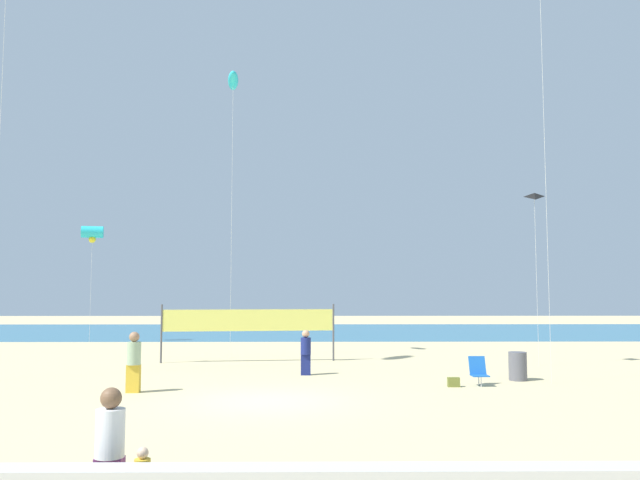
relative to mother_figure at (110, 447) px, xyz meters
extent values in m
plane|color=#D1BC89|center=(1.39, 8.69, -0.89)|extent=(120.00, 120.00, 0.00)
cube|color=teal|center=(1.39, 38.80, -0.88)|extent=(120.00, 20.00, 0.01)
cylinder|color=white|center=(0.00, 0.00, 0.18)|extent=(0.38, 0.38, 0.62)
sphere|color=brown|center=(0.00, 0.00, 0.63)|extent=(0.28, 0.28, 0.28)
cylinder|color=gold|center=(0.46, -0.10, -0.30)|extent=(0.21, 0.21, 0.34)
sphere|color=beige|center=(0.46, -0.10, -0.05)|extent=(0.15, 0.15, 0.15)
cube|color=navy|center=(2.41, 14.01, -0.53)|extent=(0.34, 0.21, 0.72)
cylinder|color=navy|center=(2.41, 14.01, 0.13)|extent=(0.36, 0.36, 0.59)
sphere|color=tan|center=(2.41, 14.01, 0.55)|extent=(0.26, 0.26, 0.26)
cube|color=gold|center=(-2.56, 10.20, -0.49)|extent=(0.38, 0.23, 0.80)
cylinder|color=#99B28C|center=(-2.56, 10.20, 0.24)|extent=(0.40, 0.40, 0.66)
sphere|color=#997051|center=(-2.56, 10.20, 0.72)|extent=(0.30, 0.30, 0.30)
cube|color=#1959B2|center=(7.85, 11.34, -0.57)|extent=(0.52, 0.48, 0.03)
cube|color=#1959B2|center=(7.85, 11.63, -0.29)|extent=(0.52, 0.23, 0.57)
cylinder|color=silver|center=(7.85, 11.20, -0.73)|extent=(0.03, 0.03, 0.32)
cylinder|color=silver|center=(7.85, 11.49, -0.73)|extent=(0.03, 0.03, 0.32)
cylinder|color=#595960|center=(9.44, 12.58, -0.42)|extent=(0.59, 0.59, 0.93)
cylinder|color=#4C4C51|center=(-3.59, 17.83, 0.31)|extent=(0.08, 0.08, 2.40)
cylinder|color=#4C4C51|center=(3.53, 18.64, 0.31)|extent=(0.08, 0.08, 2.40)
cube|color=#EAE566|center=(-0.03, 18.24, 0.84)|extent=(7.12, 0.83, 0.90)
cube|color=olive|center=(6.99, 11.19, -0.74)|extent=(0.36, 0.18, 0.29)
cylinder|color=silver|center=(-10.15, 28.14, 2.30)|extent=(0.01, 0.01, 6.38)
cylinder|color=#26BFCC|center=(-10.15, 28.14, 5.49)|extent=(1.34, 0.95, 0.68)
sphere|color=yellow|center=(-10.15, 28.14, 5.06)|extent=(0.41, 0.41, 0.41)
cylinder|color=silver|center=(-8.04, 12.81, 9.12)|extent=(0.01, 0.01, 20.01)
cylinder|color=silver|center=(-1.03, 19.96, 5.43)|extent=(0.01, 0.01, 12.63)
ellipsoid|color=#26BFCC|center=(-1.03, 19.96, 11.74)|extent=(0.65, 1.47, 0.84)
cube|color=orange|center=(-1.03, 19.96, 11.94)|extent=(0.27, 0.06, 0.34)
cylinder|color=silver|center=(10.29, 11.91, 6.40)|extent=(0.01, 0.01, 14.57)
cylinder|color=silver|center=(11.59, 16.66, 2.49)|extent=(0.01, 0.01, 6.75)
pyramid|color=black|center=(11.58, 16.63, 5.93)|extent=(0.72, 0.73, 0.40)
camera|label=1|loc=(2.67, -8.52, 2.03)|focal=35.54mm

